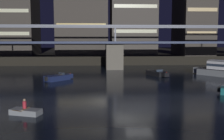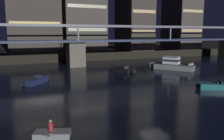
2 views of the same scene
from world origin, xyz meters
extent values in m
plane|color=black|center=(0.00, 0.00, 0.00)|extent=(400.00, 400.00, 0.00)
cube|color=black|center=(0.00, 81.21, 1.10)|extent=(240.00, 80.00, 2.20)
cube|color=#605B51|center=(0.00, 33.21, 2.77)|extent=(3.60, 4.40, 5.55)
cube|color=#2D3856|center=(0.00, 33.21, 5.78)|extent=(101.43, 6.40, 0.45)
cube|color=slate|center=(0.00, 30.31, 9.20)|extent=(101.43, 0.36, 0.36)
cube|color=slate|center=(0.00, 36.11, 9.20)|extent=(101.43, 0.36, 0.36)
cube|color=slate|center=(0.00, 30.31, 7.60)|extent=(0.30, 0.30, 3.20)
cube|color=slate|center=(23.86, 30.31, 7.60)|extent=(0.30, 0.30, 3.20)
cube|color=#F2D172|center=(-7.64, 44.47, 10.06)|extent=(12.59, 0.10, 0.90)
cube|color=beige|center=(6.26, 44.20, 8.55)|extent=(11.11, 0.10, 0.90)
cube|color=beige|center=(6.26, 44.20, 14.89)|extent=(11.11, 0.10, 0.90)
cube|color=#38332D|center=(22.66, 47.90, 16.75)|extent=(8.25, 12.70, 29.10)
cube|color=beige|center=(22.66, 41.49, 8.02)|extent=(7.59, 0.10, 0.90)
cube|color=beige|center=(22.66, 41.49, 13.84)|extent=(7.59, 0.10, 0.90)
cube|color=#423D38|center=(41.19, 47.97, 17.78)|extent=(8.86, 11.56, 31.15)
cube|color=beige|center=(41.19, 42.13, 8.43)|extent=(8.15, 0.10, 0.90)
cube|color=beige|center=(41.19, 42.13, 14.66)|extent=(8.15, 0.10, 0.90)
cube|color=gray|center=(17.87, 20.49, 0.60)|extent=(6.91, 7.94, 1.20)
cube|color=gray|center=(15.12, 24.11, 0.68)|extent=(1.80, 1.74, 1.04)
cube|color=black|center=(17.87, 20.49, 1.15)|extent=(7.03, 8.05, 0.10)
cube|color=white|center=(17.51, 20.97, 1.90)|extent=(3.61, 3.82, 1.40)
cube|color=#283342|center=(17.51, 20.97, 1.95)|extent=(3.67, 3.87, 0.44)
cube|color=silver|center=(17.51, 20.97, 2.75)|extent=(3.25, 3.44, 0.08)
cube|color=#B7B2A8|center=(19.93, 17.78, 1.38)|extent=(2.02, 1.74, 0.36)
cube|color=black|center=(6.71, 21.84, 0.40)|extent=(3.30, 4.30, 0.80)
cube|color=black|center=(7.74, 19.66, 0.45)|extent=(1.28, 1.24, 0.70)
cube|color=#283342|center=(7.07, 21.07, 0.98)|extent=(1.26, 0.67, 0.36)
cube|color=#262628|center=(6.97, 21.29, 0.92)|extent=(0.68, 0.60, 0.24)
cube|color=black|center=(5.79, 23.79, 0.50)|extent=(0.48, 0.48, 0.60)
sphere|color=red|center=(7.84, 19.44, 0.88)|extent=(0.12, 0.12, 0.12)
cube|color=#196066|center=(12.38, 4.69, 0.40)|extent=(4.30, 3.37, 0.80)
cube|color=#283342|center=(13.14, 4.31, 0.98)|extent=(0.70, 1.25, 0.36)
cube|color=#262628|center=(12.92, 4.42, 0.92)|extent=(0.61, 0.68, 0.24)
cube|color=black|center=(10.46, 5.66, 0.50)|extent=(0.48, 0.48, 0.60)
cube|color=#19234C|center=(-10.05, 17.22, 0.40)|extent=(3.99, 4.08, 0.80)
cube|color=#19234C|center=(-8.40, 18.97, 0.45)|extent=(1.34, 1.33, 0.70)
cube|color=#283342|center=(-9.47, 17.84, 0.98)|extent=(1.05, 1.00, 0.36)
cube|color=#262628|center=(-9.64, 17.66, 0.92)|extent=(0.68, 0.67, 0.24)
cube|color=black|center=(-11.52, 15.65, 0.50)|extent=(0.51, 0.51, 0.60)
sphere|color=red|center=(-8.23, 19.15, 0.88)|extent=(0.12, 0.12, 0.12)
cube|color=gray|center=(-10.01, -2.02, 0.24)|extent=(2.82, 1.89, 0.48)
cube|color=#7F6647|center=(-10.01, -2.02, 0.51)|extent=(0.51, 1.00, 0.06)
cylinder|color=#B22633|center=(-10.10, -1.98, 0.84)|extent=(0.32, 0.32, 0.60)
sphere|color=tan|center=(-10.10, -1.98, 1.25)|extent=(0.22, 0.22, 0.22)
cylinder|color=olive|center=(-10.35, -3.01, 0.58)|extent=(0.55, 1.45, 0.59)
camera|label=1|loc=(-4.08, -24.41, 6.29)|focal=42.64mm
camera|label=2|loc=(-11.85, -18.05, 7.51)|focal=36.40mm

